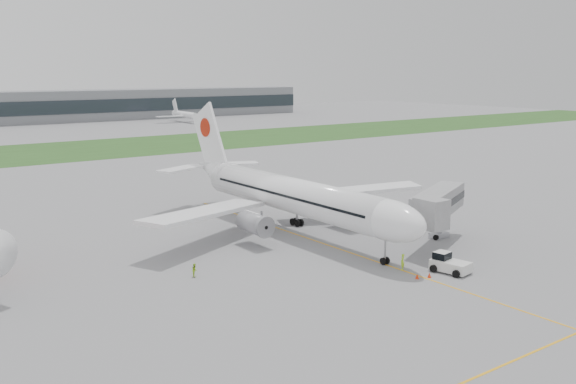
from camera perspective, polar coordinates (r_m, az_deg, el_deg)
ground at (r=89.74m, az=1.84°, el=-4.16°), size 600.00×600.00×0.00m
apron_markings at (r=86.00m, az=3.90°, el=-4.85°), size 70.00×70.00×0.04m
grass_strip at (r=197.07m, az=-20.20°, el=3.38°), size 600.00×50.00×0.02m
airliner at (r=92.26m, az=0.00°, el=-0.13°), size 48.13×53.95×17.88m
pushback_tug at (r=77.33m, az=14.06°, el=-6.15°), size 3.62×4.76×2.25m
jet_bridge at (r=87.08m, az=13.10°, el=-1.09°), size 15.61×10.90×7.61m
safety_cone_left at (r=74.23m, az=11.41°, el=-7.36°), size 0.43×0.43×0.59m
safety_cone_right at (r=74.90m, az=12.46°, el=-7.23°), size 0.44×0.44×0.60m
ground_crew_near at (r=76.93m, az=10.14°, el=-6.14°), size 0.83×0.82×1.93m
ground_crew_far at (r=74.14m, az=-8.29°, el=-6.88°), size 0.87×0.94×1.55m
distant_aircraft_right at (r=295.18m, az=-9.18°, el=6.15°), size 27.47×24.61×9.96m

